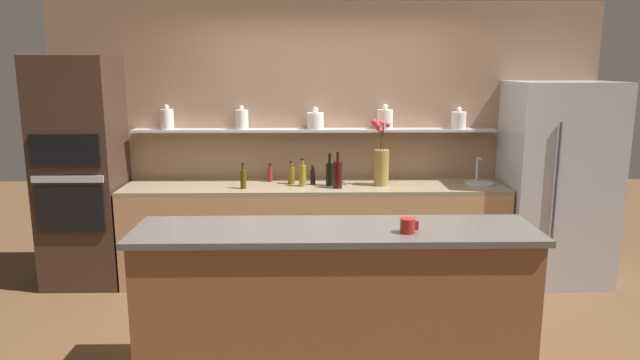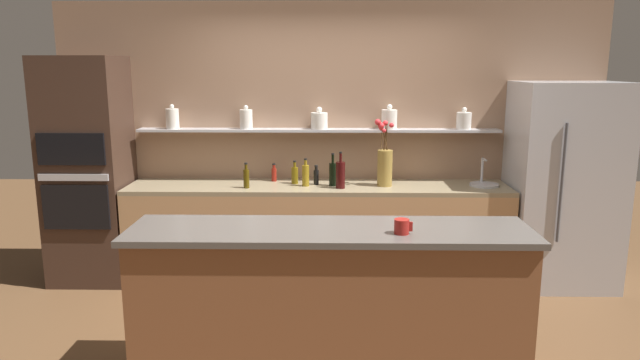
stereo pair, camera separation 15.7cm
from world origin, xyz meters
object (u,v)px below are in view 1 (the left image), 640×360
Objects in this scene: sink_fixture at (479,182)px; bottle_wine_6 at (330,174)px; bottle_oil_3 at (243,178)px; flower_vase at (381,163)px; refrigerator at (557,184)px; bottle_sauce_0 at (270,174)px; bottle_oil_4 at (291,175)px; oven_tower at (82,173)px; coffee_mug at (408,226)px; bottle_sauce_1 at (313,176)px; bottle_wine_2 at (338,174)px; bottle_oil_5 at (303,175)px.

sink_fixture is 0.88× the size of bottle_wine_6.
bottle_wine_6 reaches higher than bottle_oil_3.
flower_vase is at bearing 5.53° from bottle_oil_3.
refrigerator is 2.90m from bottle_oil_3.
sink_fixture reaches higher than bottle_sauce_0.
oven_tower is at bearing -177.78° from bottle_oil_4.
refrigerator reaches higher than coffee_mug.
sink_fixture is at bearing -0.95° from bottle_sauce_1.
bottle_wine_6 is (0.56, -0.20, 0.04)m from bottle_sauce_0.
bottle_sauce_0 is at bearing 154.22° from bottle_wine_2.
bottle_oil_4 is 0.15m from bottle_oil_5.
bottle_oil_3 is (-0.63, -0.17, 0.02)m from bottle_sauce_1.
bottle_sauce_0 is 0.52× the size of bottle_wine_2.
bottle_sauce_0 is at bearing 160.34° from bottle_wine_6.
bottle_oil_3 is at bearing -178.17° from refrigerator.
coffee_mug is (0.66, -1.83, 0.04)m from bottle_oil_5.
bottle_wine_2 is 0.13m from bottle_wine_6.
bottle_sauce_0 is 0.23m from bottle_oil_4.
bottle_sauce_0 is (-2.67, 0.22, 0.06)m from refrigerator.
oven_tower is 2.02m from bottle_oil_5.
bottle_sauce_0 is at bearing 175.29° from refrigerator.
flower_vase is 1.27m from bottle_oil_3.
sink_fixture is at bearing 0.20° from oven_tower.
refrigerator reaches higher than bottle_oil_4.
refrigerator is at bearing 1.83° from bottle_oil_3.
bottle_oil_4 is at bearing 178.00° from sink_fixture.
coffee_mug is (0.76, -1.94, 0.06)m from bottle_oil_4.
bottle_wine_6 is (-1.40, -0.03, 0.09)m from sink_fixture.
oven_tower is at bearing -178.96° from bottle_sauce_1.
coffee_mug is (2.68, -1.87, 0.02)m from oven_tower.
bottle_oil_3 is at bearing -171.89° from bottle_wine_6.
refrigerator is 2.05m from bottle_wine_2.
refrigerator is at bearing 2.38° from bottle_wine_2.
bottle_oil_3 is 0.79m from bottle_wine_6.
oven_tower reaches higher than sink_fixture.
bottle_wine_2 is 1.30× the size of bottle_oil_5.
sink_fixture is 1.76m from bottle_oil_4.
bottle_oil_5 is (0.53, 0.10, 0.01)m from bottle_oil_3.
bottle_wine_6 is at bearing -178.75° from flower_vase.
refrigerator is at bearing -1.90° from bottle_sauce_1.
refrigerator is 2.36m from bottle_oil_5.
flower_vase is at bearing 15.74° from bottle_wine_2.
bottle_oil_3 is 2.11m from coffee_mug.
bottle_wine_6 is (-0.07, 0.10, -0.01)m from bottle_wine_2.
bottle_sauce_0 is 0.57× the size of bottle_wine_6.
bottle_sauce_1 is 0.12m from bottle_oil_5.
bottle_oil_4 is (-0.83, 0.08, -0.12)m from flower_vase.
bottle_wine_6 reaches higher than bottle_oil_4.
bottle_wine_2 is at bearing -177.62° from refrigerator.
bottle_oil_3 is 0.76× the size of bottle_wine_6.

